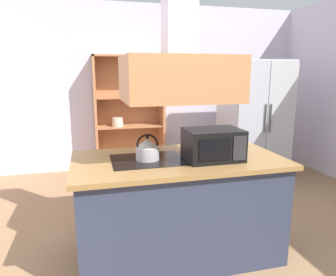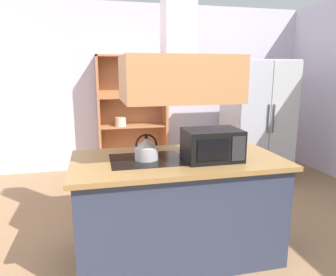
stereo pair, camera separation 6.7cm
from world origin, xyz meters
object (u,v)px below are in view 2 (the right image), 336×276
dish_cabinet (132,121)px  microwave (212,145)px  refrigerator (257,121)px  cutting_board (206,147)px  kettle (146,149)px

dish_cabinet → microwave: 2.74m
refrigerator → dish_cabinet: size_ratio=0.95×
refrigerator → cutting_board: bearing=-132.6°
kettle → refrigerator: bearing=41.2°
microwave → refrigerator: bearing=52.2°
dish_cabinet → kettle: bearing=-94.0°
dish_cabinet → cutting_board: dish_cabinet is taller
kettle → microwave: microwave is taller
dish_cabinet → kettle: size_ratio=8.57×
kettle → microwave: size_ratio=0.48×
dish_cabinet → cutting_board: (0.44, -2.32, 0.08)m
dish_cabinet → kettle: dish_cabinet is taller
refrigerator → kettle: 2.61m
microwave → kettle: bearing=166.7°
refrigerator → kettle: refrigerator is taller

